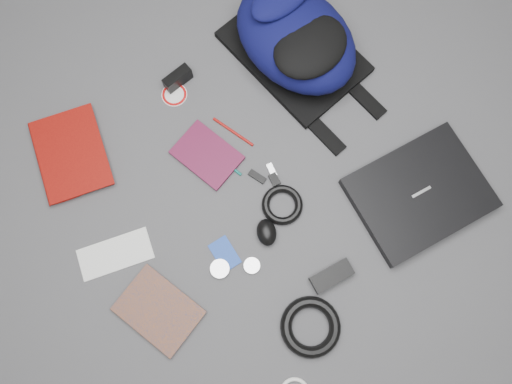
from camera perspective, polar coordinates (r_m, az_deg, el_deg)
ground at (r=1.49m, az=-0.00°, el=-0.18°), size 4.00×4.00×0.00m
backpack at (r=1.58m, az=4.57°, el=17.18°), size 0.37×0.50×0.19m
laptop at (r=1.55m, az=18.16°, el=-0.16°), size 0.41×0.34×0.04m
textbook_red at (r=1.63m, az=-23.60°, el=2.86°), size 0.27×0.32×0.03m
comic_book at (r=1.48m, az=-13.11°, el=-15.52°), size 0.22×0.26×0.02m
envelope at (r=1.51m, az=-15.78°, el=-6.84°), size 0.23×0.15×0.00m
dvd_case at (r=1.52m, az=-5.63°, el=4.23°), size 0.18×0.22×0.02m
compact_camera at (r=1.60m, az=-8.94°, el=12.68°), size 0.09×0.04×0.05m
sticker_disc at (r=1.61m, az=-9.31°, el=10.93°), size 0.08×0.08×0.00m
pen_teal at (r=1.51m, az=-3.87°, el=3.63°), size 0.05×0.14×0.01m
pen_red at (r=1.54m, az=-2.62°, el=6.89°), size 0.06×0.14×0.01m
id_badge at (r=1.46m, az=-3.60°, el=-7.07°), size 0.07×0.10×0.00m
usb_black at (r=1.50m, az=0.14°, el=1.77°), size 0.04×0.06×0.01m
usb_silver at (r=1.50m, az=1.80°, el=2.50°), size 0.03×0.05×0.01m
key_fob at (r=1.49m, az=2.12°, el=1.43°), size 0.03×0.04×0.01m
mouse at (r=1.45m, az=1.22°, el=-4.64°), size 0.08×0.10×0.04m
headphone_left at (r=1.45m, az=-4.15°, el=-8.74°), size 0.06×0.06×0.01m
headphone_right at (r=1.45m, az=-0.47°, el=-8.41°), size 0.06×0.06×0.01m
cable_coil at (r=1.47m, az=3.02°, el=-1.47°), size 0.14×0.14×0.02m
power_brick at (r=1.45m, az=8.64°, el=-9.46°), size 0.13×0.07×0.03m
power_cord_coil at (r=1.44m, az=6.25°, el=-15.07°), size 0.21×0.21×0.03m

